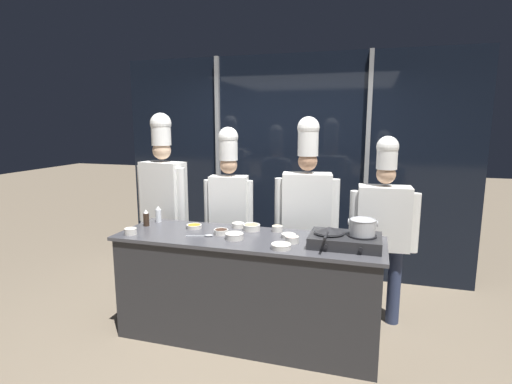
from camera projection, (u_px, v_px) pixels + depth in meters
name	position (u px, v px, depth m)	size (l,w,h in m)	color
ground_plane	(248.00, 337.00, 3.59)	(24.00, 24.00, 0.00)	#7F705B
window_wall_back	(289.00, 167.00, 4.94)	(4.36, 0.09, 2.70)	black
demo_counter	(248.00, 288.00, 3.51)	(2.30, 0.71, 0.93)	#2D2D30
portable_stove	(345.00, 240.00, 3.17)	(0.56, 0.40, 0.10)	#28282B
frying_pan	(329.00, 230.00, 3.19)	(0.25, 0.43, 0.05)	#232326
stock_pot	(363.00, 227.00, 3.11)	(0.23, 0.20, 0.13)	#B7BABF
squeeze_bottle_soy	(146.00, 218.00, 3.78)	(0.06, 0.06, 0.16)	#332319
squeeze_bottle_clear	(158.00, 214.00, 3.92)	(0.06, 0.06, 0.16)	white
prep_bowl_chicken	(234.00, 236.00, 3.36)	(0.16, 0.16, 0.05)	silver
prep_bowl_shrimp	(292.00, 239.00, 3.26)	(0.12, 0.12, 0.06)	silver
prep_bowl_carrots	(194.00, 226.00, 3.70)	(0.14, 0.14, 0.03)	silver
prep_bowl_soy_glaze	(221.00, 231.00, 3.50)	(0.13, 0.13, 0.05)	silver
prep_bowl_ginger	(277.00, 228.00, 3.59)	(0.10, 0.10, 0.05)	silver
prep_bowl_mushrooms	(252.00, 227.00, 3.63)	(0.16, 0.16, 0.06)	silver
prep_bowl_rice	(288.00, 235.00, 3.40)	(0.12, 0.12, 0.04)	silver
prep_bowl_bean_sprouts	(281.00, 246.00, 3.10)	(0.16, 0.16, 0.04)	silver
prep_bowl_onion	(131.00, 231.00, 3.49)	(0.11, 0.11, 0.06)	silver
prep_bowl_garlic	(238.00, 225.00, 3.72)	(0.12, 0.12, 0.04)	silver
serving_spoon_slotted	(205.00, 235.00, 3.44)	(0.23, 0.11, 0.02)	#B2B5BA
chef_head	(163.00, 193.00, 4.30)	(0.60, 0.31, 2.00)	#2D3856
chef_sous	(229.00, 202.00, 4.13)	(0.51, 0.26, 1.85)	#2D3856
chef_line	(307.00, 206.00, 3.90)	(0.62, 0.32, 1.95)	#2D3856
chef_pastry	(383.00, 221.00, 3.70)	(0.62, 0.27, 1.78)	#2D3856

